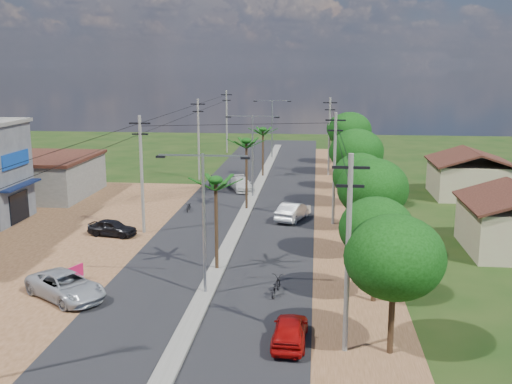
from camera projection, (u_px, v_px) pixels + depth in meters
ground at (205, 295)px, 33.57m from camera, size 160.00×160.00×0.00m
road at (239, 225)px, 48.16m from camera, size 12.00×110.00×0.04m
median at (244, 215)px, 51.07m from camera, size 1.00×90.00×0.18m
dirt_lot_west at (19, 245)px, 42.83m from camera, size 18.00×46.00×0.04m
dirt_shoulder_east at (346, 228)px, 47.32m from camera, size 5.00×90.00×0.03m
low_shed at (39, 176)px, 58.58m from camera, size 10.40×10.40×3.95m
house_east_far at (470, 172)px, 58.24m from camera, size 7.60×7.50×4.60m
tree_east_a at (394, 257)px, 25.86m from camera, size 4.40×4.40×6.37m
tree_east_b at (376, 229)px, 31.79m from camera, size 4.00×4.00×5.83m
tree_east_c at (373, 188)px, 38.41m from camera, size 4.60×4.60×6.83m
tree_east_d at (360, 176)px, 45.36m from camera, size 4.20×4.20×6.13m
tree_east_e at (357, 152)px, 52.97m from camera, size 4.80×4.80×7.14m
tree_east_f at (347, 152)px, 61.04m from camera, size 3.80×3.80×5.52m
tree_east_g at (350, 131)px, 68.48m from camera, size 5.00×5.00×7.38m
tree_east_h at (344, 129)px, 76.42m from camera, size 4.40×4.40×6.52m
palm_median_near at (216, 184)px, 36.31m from camera, size 2.00×2.00×6.15m
palm_median_mid at (246, 144)px, 51.80m from camera, size 2.00×2.00×6.55m
palm_median_far at (263, 131)px, 67.50m from camera, size 2.00×2.00×5.85m
streetlight_near at (204, 212)px, 32.57m from camera, size 5.10×0.18×8.00m
streetlight_mid at (253, 149)px, 56.90m from camera, size 5.10×0.18×8.00m
streetlight_far at (272, 124)px, 81.22m from camera, size 5.10×0.18×8.00m
utility_pole_w_b at (142, 172)px, 44.94m from camera, size 1.60×0.24×9.00m
utility_pole_w_c at (199, 137)px, 66.35m from camera, size 1.60×0.24×9.00m
utility_pole_w_d at (227, 120)px, 86.78m from camera, size 1.60×0.24×9.00m
utility_pole_e_a at (348, 250)px, 26.00m from camera, size 1.60×0.24×9.00m
utility_pole_e_b at (334, 166)px, 47.40m from camera, size 1.60×0.24×9.00m
utility_pole_e_c at (329, 135)px, 68.81m from camera, size 1.60×0.24×9.00m
car_red_near at (290, 331)px, 27.48m from camera, size 1.71×3.94×1.32m
car_silver_mid at (293, 212)px, 49.45m from camera, size 2.93×4.78×1.49m
car_white_far at (241, 184)px, 61.12m from camera, size 3.27×4.85×1.30m
car_parked_silver at (66, 286)px, 32.83m from camera, size 5.64×4.97×1.45m
car_parked_dark at (112, 228)px, 44.89m from camera, size 3.92×2.19×1.26m
moto_rider_east at (276, 286)px, 33.44m from camera, size 0.95×2.02×1.02m
moto_rider_west_a at (189, 207)px, 52.45m from camera, size 0.59×1.56×0.81m
moto_rider_west_b at (211, 181)px, 63.31m from camera, size 0.54×1.91×1.15m
roadside_sign at (76, 274)px, 35.44m from camera, size 0.49×1.18×1.02m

